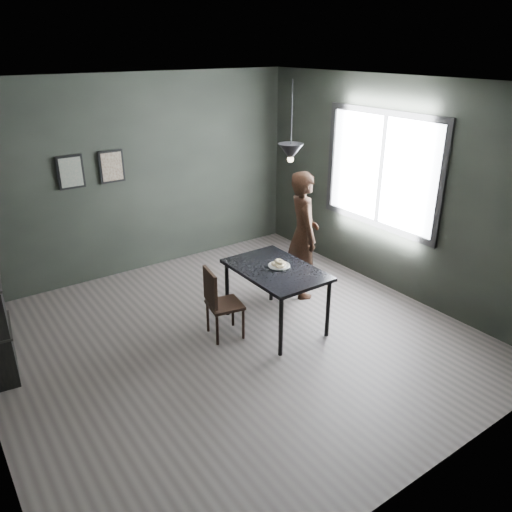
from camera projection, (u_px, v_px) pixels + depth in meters
ground at (234, 340)px, 5.74m from camera, size 5.00×5.00×0.00m
back_wall at (136, 177)px, 7.06m from camera, size 5.00×0.10×2.80m
ceiling at (228, 84)px, 4.63m from camera, size 5.00×5.00×0.02m
window_assembly at (381, 170)px, 6.57m from camera, size 0.04×1.96×1.56m
cafe_table at (276, 274)px, 5.79m from camera, size 0.80×1.20×0.75m
white_plate at (279, 266)px, 5.80m from camera, size 0.23×0.23×0.01m
donut_pile at (279, 264)px, 5.79m from camera, size 0.17×0.18×0.08m
woman at (303, 235)px, 6.50m from camera, size 0.62×0.73×1.69m
wood_chair at (218, 299)px, 5.63m from camera, size 0.43×0.43×0.85m
pendant_lamp at (291, 152)px, 5.45m from camera, size 0.28×0.28×0.86m
framed_print_left at (71, 172)px, 6.48m from camera, size 0.34×0.04×0.44m
framed_print_right at (112, 166)px, 6.77m from camera, size 0.34×0.04×0.44m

